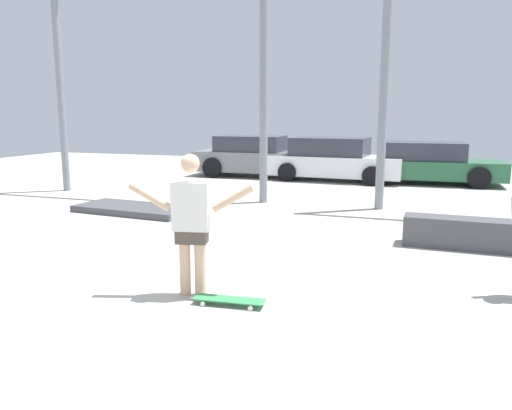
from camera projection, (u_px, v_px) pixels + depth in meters
The scene contains 9 objects.
ground_plane at pixel (227, 282), 6.59m from camera, with size 36.00×36.00×0.00m, color #B2ADA3.
skateboarder at pixel (191, 219), 5.96m from camera, with size 1.51×0.42×1.72m.
skateboard at pixel (229, 300), 5.77m from camera, with size 0.85×0.30×0.08m.
grind_box at pixel (481, 235), 8.11m from camera, with size 2.42×0.50×0.50m, color #47474C.
manual_pad at pixel (134, 209), 11.26m from camera, with size 2.66×1.17×0.15m, color #47474C.
canopy_support_left at pixel (154, 66), 12.91m from camera, with size 6.20×0.20×5.44m.
parked_car_grey at pixel (254, 157), 17.71m from camera, with size 4.24×1.91×1.43m.
parked_car_white at pixel (333, 160), 16.64m from camera, with size 4.55×2.13×1.42m.
parked_car_green at pixel (428, 163), 15.93m from camera, with size 4.47×2.06×1.31m.
Camera 1 is at (2.40, -5.84, 2.18)m, focal length 35.00 mm.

